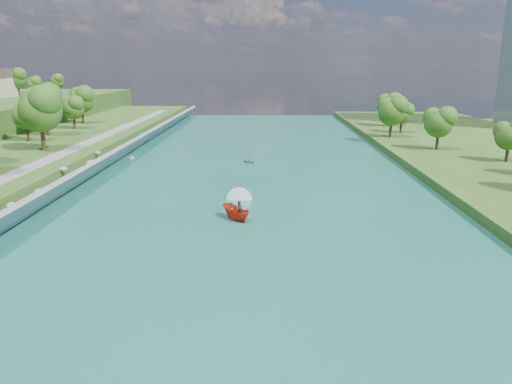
{
  "coord_description": "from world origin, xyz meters",
  "views": [
    {
      "loc": [
        2.46,
        -48.46,
        18.15
      ],
      "look_at": [
        1.13,
        13.22,
        2.5
      ],
      "focal_mm": 35.0,
      "sensor_mm": 36.0,
      "label": 1
    }
  ],
  "objects": [
    {
      "name": "riprap_bank",
      "position": [
        -25.85,
        19.14,
        1.8
      ],
      "size": [
        4.91,
        236.0,
        4.51
      ],
      "color": "slate",
      "rests_on": "ground"
    },
    {
      "name": "trees_east",
      "position": [
        38.46,
        40.9,
        6.41
      ],
      "size": [
        19.21,
        141.6,
        11.43
      ],
      "color": "#234913",
      "rests_on": "berm_east"
    },
    {
      "name": "raft",
      "position": [
        -0.86,
        45.65,
        0.43
      ],
      "size": [
        3.09,
        2.98,
        1.5
      ],
      "rotation": [
        0.0,
        0.0,
        0.9
      ],
      "color": "gray",
      "rests_on": "river_water"
    },
    {
      "name": "trees_ridge",
      "position": [
        -71.26,
        91.2,
        13.72
      ],
      "size": [
        17.83,
        52.62,
        10.67
      ],
      "color": "#234913",
      "rests_on": "ridge_west"
    },
    {
      "name": "river_water",
      "position": [
        0.0,
        20.0,
        0.05
      ],
      "size": [
        55.0,
        240.0,
        0.1
      ],
      "primitive_type": "cube",
      "color": "#185E4E",
      "rests_on": "ground"
    },
    {
      "name": "riverside_path",
      "position": [
        -32.5,
        20.0,
        3.55
      ],
      "size": [
        3.0,
        200.0,
        0.1
      ],
      "primitive_type": "cube",
      "color": "gray",
      "rests_on": "berm_west"
    },
    {
      "name": "ground",
      "position": [
        0.0,
        0.0,
        0.0
      ],
      "size": [
        260.0,
        260.0,
        0.0
      ],
      "primitive_type": "plane",
      "color": "#2D5119",
      "rests_on": "ground"
    },
    {
      "name": "motorboat",
      "position": [
        -1.28,
        10.26,
        0.92
      ],
      "size": [
        4.26,
        19.22,
        2.21
      ],
      "rotation": [
        0.0,
        0.0,
        3.79
      ],
      "color": "red",
      "rests_on": "river_water"
    }
  ]
}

